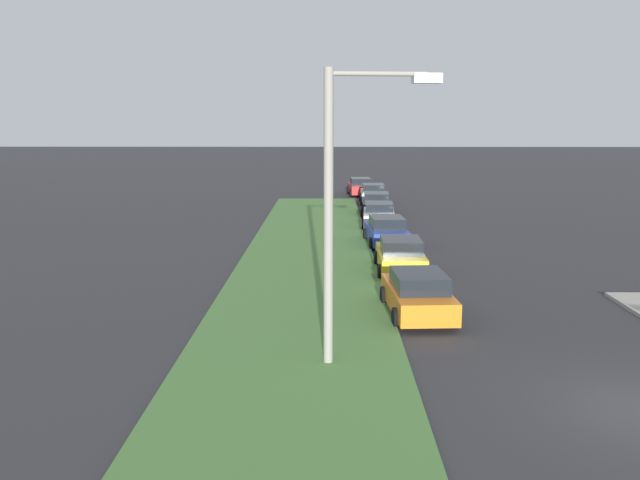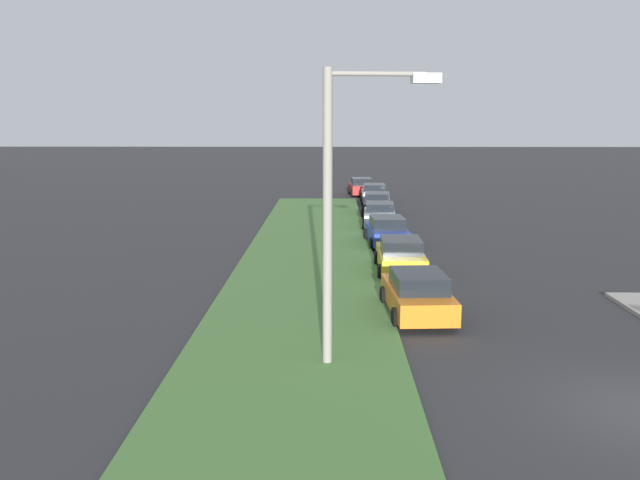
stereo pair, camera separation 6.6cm
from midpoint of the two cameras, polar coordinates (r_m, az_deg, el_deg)
grass_median at (r=24.91m, az=-1.52°, el=-4.46°), size 60.00×6.00×0.12m
parked_car_orange at (r=22.39m, az=8.06°, el=-4.48°), size 4.40×2.21×1.47m
parked_car_yellow at (r=28.54m, az=6.63°, el=-1.32°), size 4.32×2.06×1.47m
parked_car_blue at (r=34.78m, az=5.49°, el=0.73°), size 4.39×2.20×1.47m
parked_car_white at (r=40.71m, az=4.87°, el=2.08°), size 4.39×2.20×1.47m
parked_car_black at (r=46.24m, az=4.65°, el=3.02°), size 4.39×2.21×1.47m
parked_car_silver at (r=52.50m, az=4.39°, el=3.85°), size 4.33×2.08×1.47m
parked_car_red at (r=57.98m, az=3.34°, el=4.43°), size 4.39×2.19×1.47m
streetlight at (r=17.00m, az=1.79°, el=3.64°), size 0.60×2.87×7.50m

